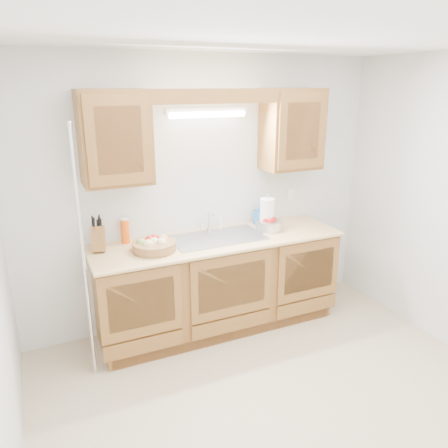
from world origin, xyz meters
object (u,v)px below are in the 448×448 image
fruit_basket (154,245)px  paper_towel (267,214)px  knife_block (98,238)px  apple_bowl (269,224)px

fruit_basket → paper_towel: 1.16m
knife_block → apple_bowl: size_ratio=0.97×
paper_towel → knife_block: bearing=177.3°
fruit_basket → knife_block: 0.46m
knife_block → paper_towel: size_ratio=0.88×
apple_bowl → fruit_basket: bearing=-176.4°
fruit_basket → knife_block: knife_block is taller
fruit_basket → knife_block: (-0.42, 0.19, 0.06)m
fruit_basket → knife_block: bearing=156.2°
fruit_basket → paper_towel: size_ratio=1.36×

